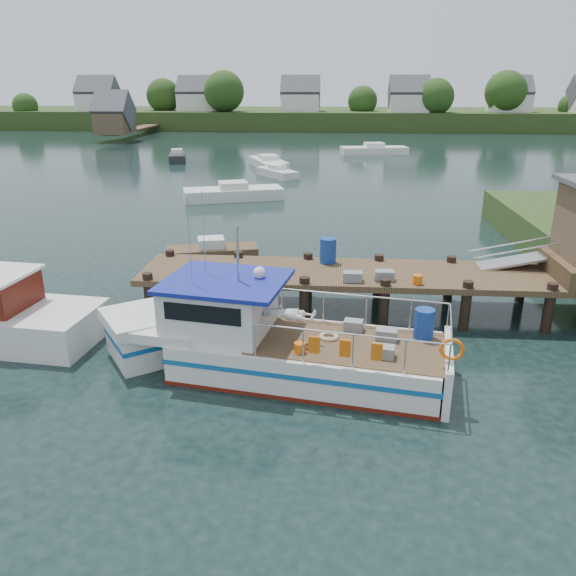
# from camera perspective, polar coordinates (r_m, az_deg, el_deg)

# --- Properties ---
(ground_plane) EXTENTS (160.00, 160.00, 0.00)m
(ground_plane) POSITION_cam_1_polar(r_m,az_deg,el_deg) (19.20, 3.32, -2.18)
(ground_plane) COLOR black
(far_shore) EXTENTS (140.00, 42.55, 9.22)m
(far_shore) POSITION_cam_1_polar(r_m,az_deg,el_deg) (100.26, 4.45, 17.14)
(far_shore) COLOR #2D421B
(far_shore) RESTS_ON ground
(dock) EXTENTS (16.60, 3.00, 4.78)m
(dock) POSITION_cam_1_polar(r_m,az_deg,el_deg) (19.50, 23.00, 3.54)
(dock) COLOR #4F3B25
(dock) RESTS_ON ground
(lobster_boat) EXTENTS (9.76, 4.21, 4.69)m
(lobster_boat) POSITION_cam_1_polar(r_m,az_deg,el_deg) (14.91, -2.44, -5.44)
(lobster_boat) COLOR silver
(lobster_boat) RESTS_ON ground
(moored_rowboat) EXTENTS (4.07, 2.27, 1.12)m
(moored_rowboat) POSITION_cam_1_polar(r_m,az_deg,el_deg) (24.16, -7.76, 3.45)
(moored_rowboat) COLOR #4F3B25
(moored_rowboat) RESTS_ON ground
(moored_far) EXTENTS (7.38, 3.55, 1.20)m
(moored_far) POSITION_cam_1_polar(r_m,az_deg,el_deg) (62.97, 8.73, 13.70)
(moored_far) COLOR silver
(moored_far) RESTS_ON ground
(moored_a) EXTENTS (6.77, 4.03, 1.18)m
(moored_a) POSITION_cam_1_polar(r_m,az_deg,el_deg) (37.64, -5.57, 9.58)
(moored_a) COLOR silver
(moored_a) RESTS_ON ground
(moored_b) EXTENTS (3.86, 4.45, 0.98)m
(moored_b) POSITION_cam_1_polar(r_m,az_deg,el_deg) (46.87, -1.12, 11.66)
(moored_b) COLOR silver
(moored_b) RESTS_ON ground
(moored_d) EXTENTS (4.39, 6.79, 1.09)m
(moored_d) POSITION_cam_1_polar(r_m,az_deg,el_deg) (52.52, -2.03, 12.62)
(moored_d) COLOR silver
(moored_d) RESTS_ON ground
(moored_e) EXTENTS (2.43, 4.57, 1.20)m
(moored_e) POSITION_cam_1_polar(r_m,az_deg,el_deg) (57.36, -11.17, 12.94)
(moored_e) COLOR black
(moored_e) RESTS_ON ground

